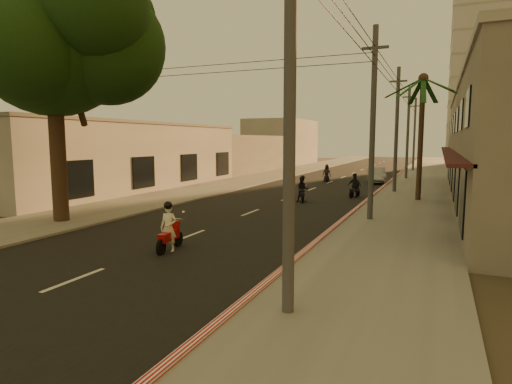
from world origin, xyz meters
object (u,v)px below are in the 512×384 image
palm_tree (423,86)px  scooter_mid_a (302,190)px  scooter_mid_b (354,186)px  scooter_far_a (327,174)px  broadleaf_tree (61,35)px  scooter_red (169,229)px  parked_car (376,175)px

palm_tree → scooter_mid_a: size_ratio=4.86×
scooter_mid_a → scooter_mid_b: 4.40m
scooter_mid_b → scooter_far_a: 10.53m
palm_tree → scooter_far_a: bearing=129.5°
broadleaf_tree → scooter_mid_b: broadleaf_tree is taller
scooter_mid_b → scooter_far_a: same height
scooter_mid_b → scooter_mid_a: bearing=-113.9°
scooter_red → parked_car: scooter_red is taller
scooter_mid_a → scooter_mid_b: size_ratio=1.01×
scooter_red → parked_car: 27.67m
scooter_mid_a → scooter_mid_b: bearing=36.3°
palm_tree → scooter_red: (-7.39, -16.35, -6.37)m
broadleaf_tree → palm_tree: 20.18m
scooter_mid_a → palm_tree: bearing=7.1°
scooter_mid_a → parked_car: 14.44m
scooter_red → broadleaf_tree: bearing=154.7°
scooter_mid_a → broadleaf_tree: bearing=-144.4°
scooter_mid_a → parked_car: (2.61, 14.20, -0.07)m
scooter_mid_a → scooter_far_a: bearing=79.5°
scooter_red → scooter_mid_b: size_ratio=1.08×
scooter_far_a → palm_tree: bearing=-67.1°
palm_tree → scooter_far_a: (-8.33, 10.10, -6.40)m
broadleaf_tree → scooter_mid_a: size_ratio=7.18×
scooter_mid_a → parked_car: bearing=61.7°
scooter_red → scooter_far_a: (-0.94, 26.45, -0.02)m
palm_tree → parked_car: palm_tree is taller
broadleaf_tree → parked_car: broadleaf_tree is taller
palm_tree → parked_car: size_ratio=1.84×
palm_tree → scooter_mid_a: palm_tree is taller
parked_car → palm_tree: bearing=-80.7°
scooter_mid_b → broadleaf_tree: bearing=-114.5°
parked_car → scooter_mid_a: bearing=-111.0°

